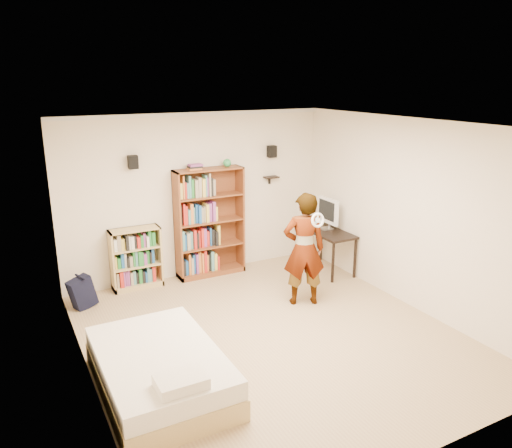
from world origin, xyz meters
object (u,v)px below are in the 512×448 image
(tall_bookshelf, at_px, (210,223))
(low_bookshelf, at_px, (136,258))
(computer_desk, at_px, (327,251))
(person, at_px, (304,249))
(daybed, at_px, (160,366))

(tall_bookshelf, distance_m, low_bookshelf, 1.32)
(computer_desk, xyz_separation_m, person, (-1.07, -0.90, 0.48))
(tall_bookshelf, relative_size, low_bookshelf, 1.86)
(low_bookshelf, relative_size, person, 0.58)
(low_bookshelf, bearing_deg, computer_desk, -14.68)
(computer_desk, relative_size, daybed, 0.56)
(low_bookshelf, xyz_separation_m, daybed, (-0.50, -2.80, -0.21))
(computer_desk, height_order, daybed, computer_desk)
(computer_desk, distance_m, person, 1.48)
(tall_bookshelf, distance_m, computer_desk, 2.07)
(tall_bookshelf, bearing_deg, daybed, -122.37)
(tall_bookshelf, relative_size, computer_desk, 1.73)
(tall_bookshelf, height_order, low_bookshelf, tall_bookshelf)
(low_bookshelf, distance_m, computer_desk, 3.19)
(daybed, xyz_separation_m, person, (2.52, 1.09, 0.56))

